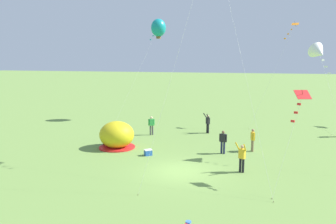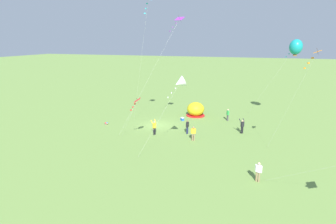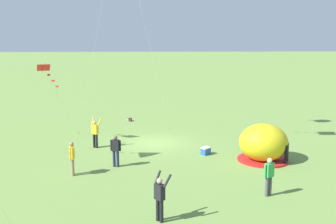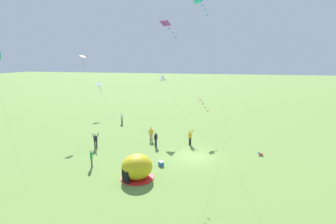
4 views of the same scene
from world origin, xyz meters
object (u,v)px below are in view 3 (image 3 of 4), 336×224
Objects in this scene: cooler_box at (206,151)px; person_strolling at (72,157)px; person_far_back at (269,175)px; person_flying_kite at (160,196)px; popup_tent at (263,143)px; kite_red at (46,72)px; person_arms_raised at (95,132)px; toddler_crawling at (129,119)px; person_center_field at (116,149)px.

cooler_box is 0.37× the size of person_strolling.
person_far_back reaches higher than cooler_box.
person_flying_kite is 1.10× the size of person_far_back.
popup_tent reaches higher than cooler_box.
kite_red is (12.74, -4.02, 3.70)m from popup_tent.
kite_red reaches higher than cooler_box.
cooler_box is 11.03m from kite_red.
person_arms_raised and person_flying_kite have the same top height.
person_strolling reaches higher than cooler_box.
toddler_crawling is 17.94m from person_flying_kite.
person_strolling is at bearing 79.83° from toddler_crawling.
person_strolling is (2.07, 1.19, 0.00)m from person_center_field.
popup_tent is 1.63× the size of person_strolling.
person_flying_kite is at bearing 108.49° from person_center_field.
kite_red is (6.74, -11.08, 3.70)m from person_flying_kite.
person_flying_kite is (-3.71, 10.16, 0.00)m from person_arms_raised.
popup_tent is 10.19m from person_arms_raised.
toddler_crawling is 12.81m from person_strolling.
person_arms_raised reaches higher than person_strolling.
person_flying_kite is 6.76m from person_center_field.
person_far_back is (-4.81, -2.17, -0.03)m from person_flying_kite.
person_strolling is at bearing 84.14° from person_arms_raised.
toddler_crawling is (4.93, -9.45, -0.04)m from cooler_box.
kite_red is at bearing -45.47° from person_center_field.
toddler_crawling is at bearing -83.73° from person_flying_kite.
kite_red is (3.03, -0.93, 3.70)m from person_arms_raised.
person_arms_raised is at bearing -15.03° from cooler_box.
person_arms_raised is 11.68m from person_far_back.
person_far_back is (-9.02, 3.06, 0.00)m from person_strolling.
popup_tent is 1.49× the size of person_arms_raised.
person_strolling is (0.51, 4.93, -0.03)m from person_arms_raised.
kite_red reaches higher than person_arms_raised.
person_flying_kite is at bearing 121.29° from kite_red.
person_strolling is at bearing 29.90° from person_center_field.
cooler_box is 6.96m from person_arms_raised.
person_center_field is at bearing -71.51° from person_flying_kite.
person_strolling is at bearing 113.29° from kite_red.
person_arms_raised is 1.10× the size of person_far_back.
person_arms_raised is 1.00× the size of person_flying_kite.
person_arms_raised is at bearing -43.15° from person_far_back.
cooler_box is at bearing 164.35° from kite_red.
person_center_field is at bearing -31.41° from person_far_back.
person_flying_kite is 5.27m from person_far_back.
popup_tent is 5.15× the size of toddler_crawling.
popup_tent reaches higher than person_arms_raised.
popup_tent reaches higher than person_strolling.
person_center_field and person_far_back have the same top height.
person_far_back is at bearing 136.85° from person_arms_raised.
popup_tent is 5.04m from person_far_back.
person_arms_raised is (6.68, -1.79, 0.78)m from cooler_box.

